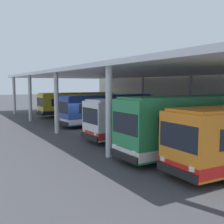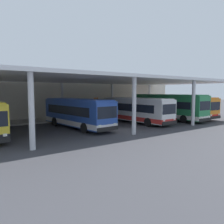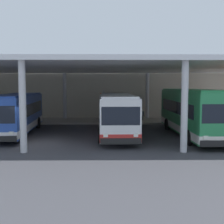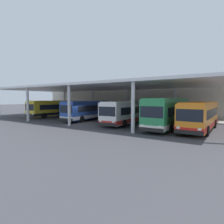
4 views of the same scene
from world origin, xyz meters
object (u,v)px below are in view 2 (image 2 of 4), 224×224
Objects in this scene: bus_middle_bay at (136,110)px; banner_sign at (96,105)px; bus_far_bay at (168,107)px; bus_second_bay at (77,113)px; bus_departing at (182,107)px; trash_bin at (125,111)px; bench_waiting at (111,112)px.

bus_middle_bay is 3.31× the size of banner_sign.
bus_second_bay is at bearing 175.15° from bus_far_bay.
trash_bin is at bearing 114.13° from bus_departing.
bus_departing is 10.81× the size of trash_bin.
bus_middle_bay and bus_departing have the same top height.
banner_sign reaches higher than bus_departing.
bus_departing is at bearing -3.43° from bus_second_bay.
bus_second_bay reaches higher than trash_bin.
bus_second_bay is 13.77m from bus_far_bay.
banner_sign reaches higher than bench_waiting.
bus_far_bay is 10.63m from banner_sign.
bus_departing is (3.50, 0.13, -0.19)m from bus_far_bay.
bus_departing reaches higher than trash_bin.
bench_waiting is at bearing 111.01° from bus_far_bay.
bus_middle_bay is 7.82m from banner_sign.
bus_departing is (17.22, -1.03, 0.00)m from bus_second_bay.
bus_far_bay is at bearing -4.85° from bus_second_bay.
bus_far_bay is at bearing -177.81° from bus_departing.
bus_second_bay is 1.01× the size of bus_departing.
trash_bin is (-0.46, 8.96, -1.16)m from bus_far_bay.
bus_far_bay reaches higher than bench_waiting.
bus_far_bay is at bearing -3.62° from bus_middle_bay.
bus_far_bay is (5.77, -0.36, 0.19)m from bus_middle_bay.
bus_departing is at bearing -65.87° from trash_bin.
bus_middle_bay is 1.00× the size of bus_departing.
trash_bin is at bearing 30.46° from bus_second_bay.
bus_second_bay is 5.94× the size of bench_waiting.
bus_far_bay is 9.05m from trash_bin.
bus_departing reaches higher than bench_waiting.
banner_sign is at bearing 98.26° from bus_middle_bay.
bench_waiting is at bearing 37.24° from bus_second_bay.
bus_departing is 11.29m from bench_waiting.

